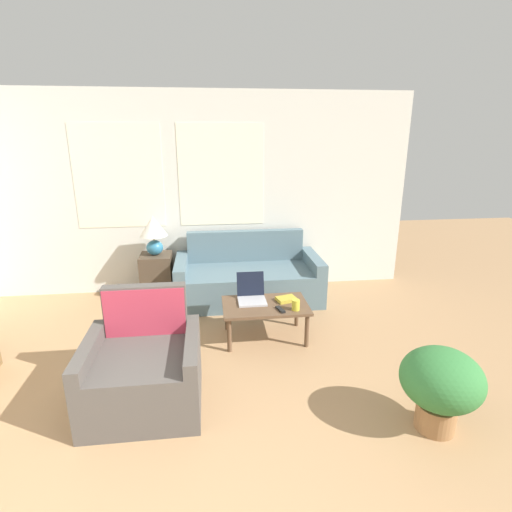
% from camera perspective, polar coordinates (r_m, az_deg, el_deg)
% --- Properties ---
extents(wall_back, '(6.17, 0.06, 2.60)m').
position_cam_1_polar(wall_back, '(5.36, -11.10, 8.62)').
color(wall_back, silver).
rests_on(wall_back, ground_plane).
extents(couch, '(1.83, 0.87, 0.83)m').
position_cam_1_polar(couch, '(5.20, -1.15, -3.31)').
color(couch, slate).
rests_on(couch, ground_plane).
extents(armchair, '(0.87, 0.80, 0.89)m').
position_cam_1_polar(armchair, '(3.41, -15.65, -15.47)').
color(armchair, '#514C47').
rests_on(armchair, ground_plane).
extents(side_table, '(0.39, 0.39, 0.59)m').
position_cam_1_polar(side_table, '(5.35, -13.96, -2.82)').
color(side_table, '#4C3D2D').
rests_on(side_table, ground_plane).
extents(table_lamp, '(0.34, 0.34, 0.50)m').
position_cam_1_polar(table_lamp, '(5.17, -14.44, 3.52)').
color(table_lamp, teal).
rests_on(table_lamp, side_table).
extents(coffee_table, '(0.88, 0.57, 0.38)m').
position_cam_1_polar(coffee_table, '(4.17, 1.33, -7.47)').
color(coffee_table, brown).
rests_on(coffee_table, ground_plane).
extents(laptop, '(0.29, 0.33, 0.27)m').
position_cam_1_polar(laptop, '(4.23, -0.65, -5.52)').
color(laptop, '#B7B7BC').
rests_on(laptop, coffee_table).
extents(cup_navy, '(0.08, 0.08, 0.11)m').
position_cam_1_polar(cup_navy, '(4.03, 5.70, -6.97)').
color(cup_navy, gold).
rests_on(cup_navy, coffee_table).
extents(book_red, '(0.23, 0.19, 0.04)m').
position_cam_1_polar(book_red, '(4.24, 4.36, -6.16)').
color(book_red, gold).
rests_on(book_red, coffee_table).
extents(tv_remote, '(0.08, 0.16, 0.02)m').
position_cam_1_polar(tv_remote, '(4.02, 3.51, -7.62)').
color(tv_remote, black).
rests_on(tv_remote, coffee_table).
extents(potted_plant, '(0.57, 0.57, 0.63)m').
position_cam_1_polar(potted_plant, '(3.25, 24.90, -16.11)').
color(potted_plant, '#996B42').
rests_on(potted_plant, ground_plane).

